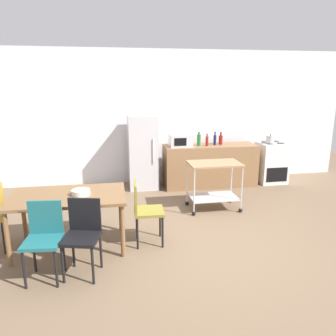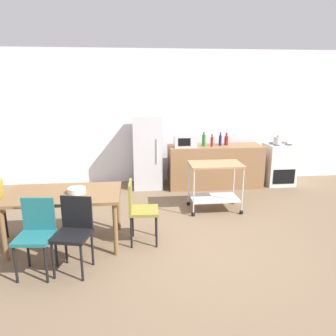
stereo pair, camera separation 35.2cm
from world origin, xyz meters
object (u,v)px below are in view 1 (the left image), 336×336
at_px(dining_table, 68,201).
at_px(chair_teal, 44,235).
at_px(kitchen_cart, 214,178).
at_px(refrigerator, 143,152).
at_px(microwave, 181,140).
at_px(chair_black, 83,232).
at_px(bottle_olive_oil, 221,140).
at_px(fruit_bowl, 81,192).
at_px(chair_olive, 144,208).
at_px(stove_oven, 271,162).
at_px(kettle, 270,139).
at_px(bottle_soda, 199,140).
at_px(bottle_soy_sauce, 207,141).
at_px(bottle_sesame_oil, 215,140).

distance_m(dining_table, chair_teal, 0.73).
distance_m(chair_teal, kitchen_cart, 3.06).
xyz_separation_m(refrigerator, microwave, (0.78, -0.16, 0.25)).
height_order(chair_teal, chair_black, same).
relative_size(bottle_olive_oil, fruit_bowl, 1.11).
distance_m(chair_olive, stove_oven, 3.99).
xyz_separation_m(dining_table, kettle, (4.02, 2.30, 0.33)).
relative_size(chair_olive, kitchen_cart, 0.98).
distance_m(chair_olive, refrigerator, 2.57).
xyz_separation_m(chair_black, stove_oven, (3.91, 3.08, -0.07)).
bearing_deg(kitchen_cart, chair_teal, -146.13).
distance_m(bottle_soda, kettle, 1.60).
bearing_deg(bottle_soda, dining_table, -135.78).
height_order(chair_black, bottle_olive_oil, bottle_olive_oil).
height_order(microwave, bottle_soy_sauce, microwave).
xyz_separation_m(microwave, bottle_soda, (0.40, 0.03, -0.00)).
distance_m(refrigerator, bottle_soda, 1.22).
relative_size(chair_black, bottle_soda, 3.08).
distance_m(chair_teal, bottle_olive_oil, 4.44).
bearing_deg(bottle_soda, chair_olive, -120.36).
bearing_deg(kitchen_cart, fruit_bowl, -154.22).
bearing_deg(microwave, chair_black, -120.84).
bearing_deg(kitchen_cart, refrigerator, 127.18).
bearing_deg(dining_table, bottle_soda, 44.22).
bearing_deg(kettle, chair_olive, -141.89).
bearing_deg(fruit_bowl, stove_oven, 31.52).
relative_size(chair_teal, kettle, 3.71).
xyz_separation_m(chair_black, bottle_soda, (2.19, 3.03, 0.51)).
bearing_deg(chair_olive, bottle_soda, -27.54).
bearing_deg(microwave, bottle_soda, 4.96).
xyz_separation_m(bottle_soy_sauce, bottle_sesame_oil, (0.20, 0.08, 0.01)).
bearing_deg(bottle_olive_oil, stove_oven, -0.94).
relative_size(bottle_soda, bottle_sesame_oil, 1.02).
height_order(chair_black, kitchen_cart, chair_black).
bearing_deg(stove_oven, chair_black, -141.79).
relative_size(chair_black, chair_olive, 1.00).
height_order(dining_table, bottle_sesame_oil, bottle_sesame_oil).
height_order(chair_black, chair_olive, same).
relative_size(dining_table, bottle_olive_oil, 5.69).
bearing_deg(bottle_soy_sauce, fruit_bowl, -135.98).
relative_size(chair_olive, bottle_sesame_oil, 3.14).
height_order(bottle_soda, fruit_bowl, bottle_soda).
bearing_deg(kettle, bottle_sesame_oil, 176.45).
bearing_deg(bottle_sesame_oil, refrigerator, 176.18).
bearing_deg(fruit_bowl, chair_black, -85.09).
relative_size(bottle_soy_sauce, kettle, 1.07).
bearing_deg(chair_olive, kettle, -49.06).
distance_m(dining_table, bottle_soda, 3.39).
bearing_deg(refrigerator, kettle, -3.70).
bearing_deg(refrigerator, bottle_olive_oil, -2.08).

